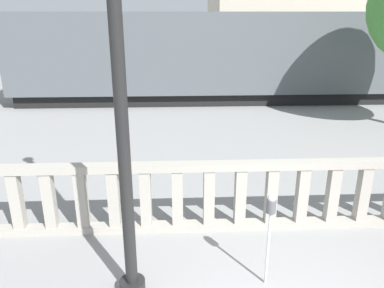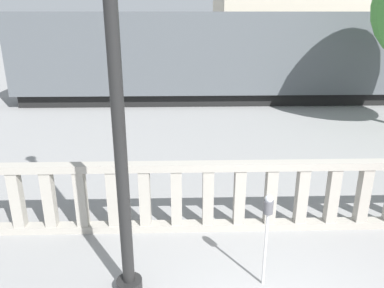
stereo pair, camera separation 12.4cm
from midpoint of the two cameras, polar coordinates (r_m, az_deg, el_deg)
balustrade at (r=7.17m, az=9.18°, el=-7.79°), size 15.47×0.24×1.37m
lamppost at (r=4.69m, az=-11.80°, el=9.65°), size 0.38×0.38×6.59m
parking_meter at (r=5.57m, az=11.22°, el=-10.69°), size 0.14×0.14×1.52m
train_near at (r=17.75m, az=10.75°, el=13.07°), size 22.20×2.68×4.58m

